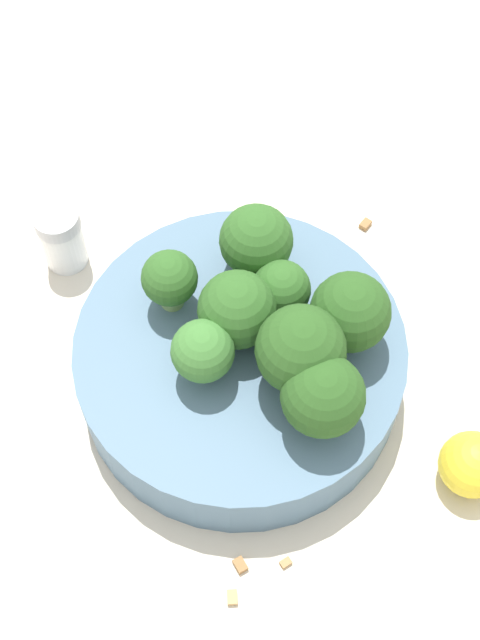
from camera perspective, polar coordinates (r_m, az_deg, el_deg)
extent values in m
plane|color=beige|center=(0.65, 0.00, -3.80)|extent=(3.00, 3.00, 0.00)
cylinder|color=slate|center=(0.62, 0.00, -2.75)|extent=(0.23, 0.23, 0.05)
cylinder|color=#7A9E5B|center=(0.61, -4.42, 1.74)|extent=(0.02, 0.02, 0.02)
sphere|color=#2D5B23|center=(0.59, -4.54, 2.69)|extent=(0.04, 0.04, 0.04)
cylinder|color=#7A9E5B|center=(0.62, 1.01, 4.02)|extent=(0.02, 0.02, 0.02)
sphere|color=#2D5B23|center=(0.61, 1.04, 5.10)|extent=(0.05, 0.05, 0.05)
cylinder|color=#7A9E5B|center=(0.60, -0.18, -0.28)|extent=(0.02, 0.02, 0.02)
sphere|color=#2D5B23|center=(0.58, -0.18, 0.67)|extent=(0.05, 0.05, 0.05)
cylinder|color=#8EB770|center=(0.60, 6.85, -0.56)|extent=(0.01, 0.01, 0.03)
sphere|color=#28511E|center=(0.58, 7.07, 0.51)|extent=(0.05, 0.05, 0.05)
cylinder|color=#7A9E5B|center=(0.57, 5.16, -5.77)|extent=(0.02, 0.02, 0.02)
sphere|color=#28511E|center=(0.55, 5.33, -4.85)|extent=(0.05, 0.05, 0.05)
cylinder|color=#84AD66|center=(0.58, 3.76, -3.06)|extent=(0.02, 0.02, 0.03)
sphere|color=#28511E|center=(0.56, 3.90, -1.91)|extent=(0.06, 0.06, 0.06)
cylinder|color=#84AD66|center=(0.61, 2.58, 1.15)|extent=(0.03, 0.03, 0.02)
sphere|color=#2D5B23|center=(0.59, 2.64, 1.96)|extent=(0.04, 0.04, 0.04)
cylinder|color=#84AD66|center=(0.58, -2.34, -2.83)|extent=(0.02, 0.02, 0.02)
sphere|color=#3D7533|center=(0.57, -2.40, -2.00)|extent=(0.04, 0.04, 0.04)
cylinder|color=silver|center=(0.70, -11.25, 4.90)|extent=(0.03, 0.03, 0.04)
cylinder|color=#B7B7BC|center=(0.67, -11.66, 6.27)|extent=(0.03, 0.03, 0.01)
sphere|color=yellow|center=(0.62, 14.64, -8.93)|extent=(0.04, 0.04, 0.04)
cube|color=tan|center=(0.59, -0.50, -17.28)|extent=(0.01, 0.01, 0.01)
cube|color=olive|center=(0.59, 0.02, -15.35)|extent=(0.01, 0.01, 0.01)
cube|color=#AD7F4C|center=(0.60, 2.95, -15.21)|extent=(0.01, 0.01, 0.01)
cube|color=olive|center=(0.72, 8.05, 6.19)|extent=(0.01, 0.01, 0.01)
cube|color=#AD7F4C|center=(0.71, -3.06, 5.53)|extent=(0.01, 0.01, 0.01)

